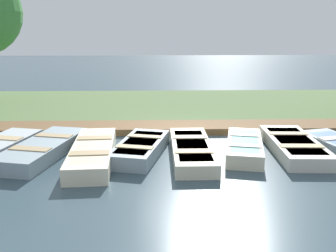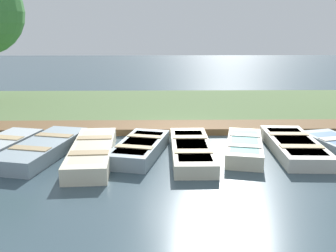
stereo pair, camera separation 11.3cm
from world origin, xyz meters
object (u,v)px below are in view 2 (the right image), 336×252
at_px(rowboat_3, 43,148).
at_px(rowboat_4, 92,152).
at_px(rowboat_6, 191,150).
at_px(rowboat_5, 140,148).
at_px(rowboat_7, 244,147).
at_px(rowboat_8, 294,146).

distance_m(rowboat_3, rowboat_4, 1.49).
bearing_deg(rowboat_6, rowboat_5, -94.54).
height_order(rowboat_6, rowboat_7, rowboat_7).
xyz_separation_m(rowboat_4, rowboat_5, (-0.36, 1.26, -0.01)).
xyz_separation_m(rowboat_4, rowboat_8, (-0.53, 5.67, -0.03)).
height_order(rowboat_5, rowboat_7, rowboat_5).
distance_m(rowboat_4, rowboat_6, 2.71).
relative_size(rowboat_4, rowboat_7, 1.25).
bearing_deg(rowboat_6, rowboat_3, -92.01).
xyz_separation_m(rowboat_4, rowboat_7, (-0.42, 4.21, -0.01)).
xyz_separation_m(rowboat_7, rowboat_8, (-0.11, 1.45, -0.01)).
bearing_deg(rowboat_5, rowboat_7, 104.77).
height_order(rowboat_6, rowboat_8, rowboat_8).
bearing_deg(rowboat_3, rowboat_7, 103.53).
bearing_deg(rowboat_4, rowboat_3, -108.74).
distance_m(rowboat_6, rowboat_8, 2.98).
relative_size(rowboat_5, rowboat_8, 0.87).
bearing_deg(rowboat_7, rowboat_4, -71.89).
bearing_deg(rowboat_8, rowboat_4, -82.10).
distance_m(rowboat_3, rowboat_8, 7.10).
bearing_deg(rowboat_8, rowboat_3, -86.33).
bearing_deg(rowboat_5, rowboat_6, 99.11).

